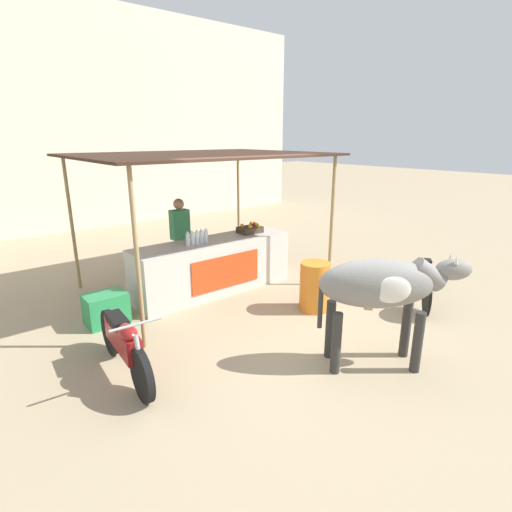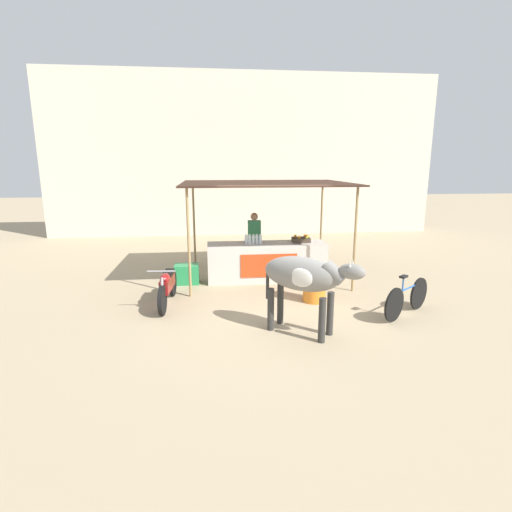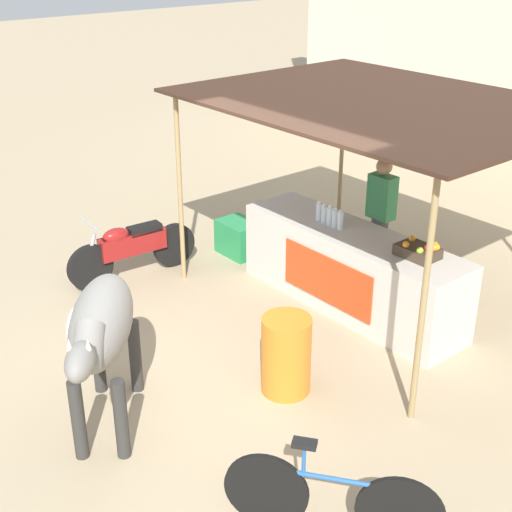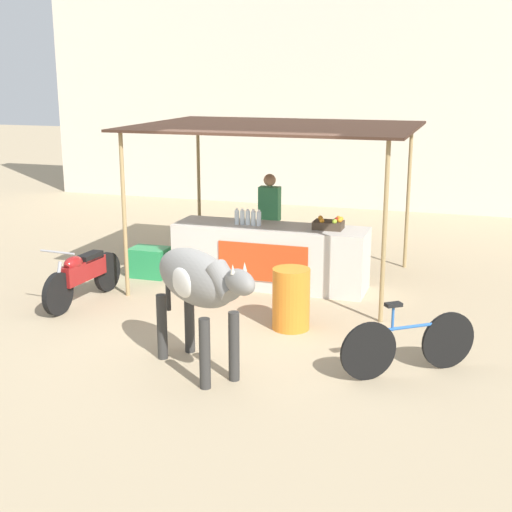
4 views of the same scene
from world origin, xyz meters
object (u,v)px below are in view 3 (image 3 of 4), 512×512
object	(u,v)px
cooler_box	(239,238)
cow	(100,329)
fruit_crate	(419,251)
water_barrel	(286,355)
stall_counter	(351,270)
bicycle_leaning	(331,500)
vendor_behind_counter	(380,220)
motorcycle_parked	(131,247)

from	to	relation	value
cooler_box	cow	size ratio (longest dim) A/B	0.36
cooler_box	cow	distance (m)	4.04
fruit_crate	water_barrel	world-z (taller)	fruit_crate
stall_counter	water_barrel	bearing A→B (deg)	-65.34
water_barrel	fruit_crate	bearing A→B (deg)	86.65
water_barrel	bicycle_leaning	xyz separation A→B (m)	(1.61, -0.99, -0.06)
vendor_behind_counter	motorcycle_parked	xyz separation A→B (m)	(-2.10, -2.38, -0.42)
water_barrel	cow	world-z (taller)	cow
fruit_crate	vendor_behind_counter	distance (m)	1.36
fruit_crate	water_barrel	bearing A→B (deg)	-93.35
fruit_crate	cooler_box	size ratio (longest dim) A/B	0.73
water_barrel	cow	size ratio (longest dim) A/B	0.49
stall_counter	vendor_behind_counter	size ratio (longest dim) A/B	1.82
stall_counter	fruit_crate	xyz separation A→B (m)	(0.91, 0.05, 0.56)
fruit_crate	cooler_box	distance (m)	3.05
vendor_behind_counter	motorcycle_parked	distance (m)	3.21
cooler_box	motorcycle_parked	world-z (taller)	motorcycle_parked
water_barrel	motorcycle_parked	size ratio (longest dim) A/B	0.45
vendor_behind_counter	cow	xyz separation A→B (m)	(0.42, -4.14, 0.18)
fruit_crate	water_barrel	distance (m)	1.92
motorcycle_parked	bicycle_leaning	bearing A→B (deg)	-13.20
stall_counter	water_barrel	size ratio (longest dim) A/B	3.71
cow	motorcycle_parked	distance (m)	3.13
motorcycle_parked	water_barrel	bearing A→B (deg)	-2.28
stall_counter	cow	bearing A→B (deg)	-86.88
fruit_crate	bicycle_leaning	world-z (taller)	fruit_crate
stall_counter	bicycle_leaning	distance (m)	3.66
bicycle_leaning	motorcycle_parked	bearing A→B (deg)	166.80
cooler_box	bicycle_leaning	world-z (taller)	bicycle_leaning
stall_counter	fruit_crate	bearing A→B (deg)	3.41
vendor_behind_counter	motorcycle_parked	world-z (taller)	vendor_behind_counter
cow	cooler_box	bearing A→B (deg)	123.93
cooler_box	stall_counter	bearing A→B (deg)	2.75
fruit_crate	bicycle_leaning	xyz separation A→B (m)	(1.50, -2.80, -0.69)
cooler_box	fruit_crate	bearing A→B (deg)	2.95
water_barrel	cow	distance (m)	1.85
fruit_crate	bicycle_leaning	distance (m)	3.25
fruit_crate	water_barrel	size ratio (longest dim) A/B	0.54
fruit_crate	vendor_behind_counter	size ratio (longest dim) A/B	0.27
water_barrel	motorcycle_parked	distance (m)	3.15
cooler_box	bicycle_leaning	distance (m)	5.17
water_barrel	bicycle_leaning	distance (m)	1.89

